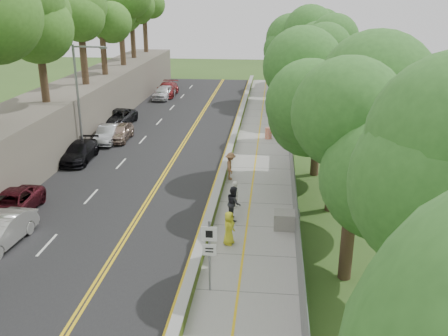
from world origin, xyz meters
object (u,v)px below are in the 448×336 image
(signpost, at_px, (209,248))
(car_1, at_px, (0,232))
(streetlight, at_px, (81,92))
(construction_barrel, at_px, (268,133))
(car_2, at_px, (11,204))
(concrete_block, at_px, (287,220))
(painter_0, at_px, (229,228))
(person_far, at_px, (277,121))

(signpost, distance_m, car_1, 10.77)
(streetlight, height_order, construction_barrel, streetlight)
(car_1, bearing_deg, car_2, 114.78)
(streetlight, xyz_separation_m, car_2, (-0.02, -11.04, -3.93))
(concrete_block, xyz_separation_m, painter_0, (-2.77, -2.00, 0.40))
(streetlight, distance_m, person_far, 16.72)
(streetlight, bearing_deg, car_2, -90.12)
(car_2, bearing_deg, signpost, -30.19)
(car_1, height_order, painter_0, painter_0)
(signpost, distance_m, painter_0, 4.18)
(construction_barrel, height_order, concrete_block, construction_barrel)
(person_far, bearing_deg, signpost, 99.61)
(car_1, bearing_deg, construction_barrel, 62.68)
(person_far, bearing_deg, car_1, 75.45)
(signpost, height_order, person_far, signpost)
(construction_barrel, xyz_separation_m, concrete_block, (1.22, -16.35, -0.03))
(signpost, height_order, construction_barrel, signpost)
(streetlight, height_order, car_1, streetlight)
(car_1, height_order, car_2, car_1)
(streetlight, bearing_deg, car_1, -85.35)
(concrete_block, relative_size, car_2, 0.27)
(concrete_block, relative_size, car_1, 0.29)
(signpost, height_order, concrete_block, signpost)
(construction_barrel, relative_size, car_2, 0.19)
(car_2, xyz_separation_m, painter_0, (11.93, -1.96, 0.17))
(construction_barrel, distance_m, concrete_block, 16.40)
(streetlight, bearing_deg, signpost, -55.92)
(signpost, relative_size, car_1, 0.70)
(painter_0, bearing_deg, signpost, -166.49)
(concrete_block, bearing_deg, streetlight, 143.17)
(car_1, xyz_separation_m, person_far, (12.99, 22.35, 0.08))
(painter_0, bearing_deg, concrete_block, -35.02)
(construction_barrel, xyz_separation_m, person_far, (0.69, 2.71, 0.34))
(construction_barrel, height_order, person_far, person_far)
(streetlight, height_order, person_far, streetlight)
(signpost, relative_size, construction_barrel, 3.38)
(construction_barrel, xyz_separation_m, car_2, (-13.48, -16.39, 0.20))
(signpost, distance_m, car_2, 13.05)
(car_2, bearing_deg, concrete_block, -2.65)
(signpost, xyz_separation_m, car_2, (-11.53, 5.97, -1.26))
(signpost, xyz_separation_m, person_far, (2.64, 25.08, -1.11))
(concrete_block, relative_size, painter_0, 0.78)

